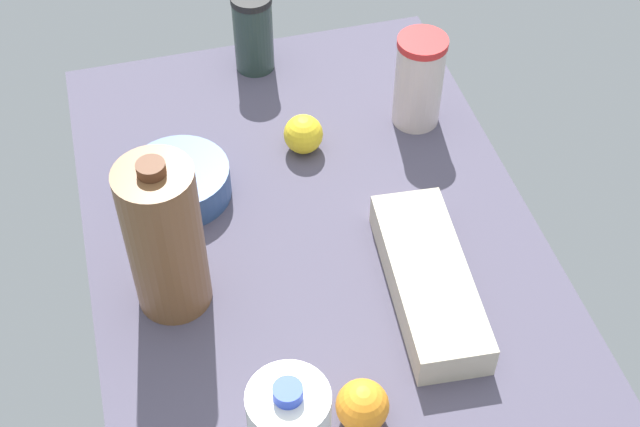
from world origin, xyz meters
The scene contains 8 objects.
countertop centered at (0.00, 0.00, 1.50)cm, with size 120.00×76.00×3.00cm, color #4B465A.
chocolate_milk_jug centered at (2.58, -24.66, 17.04)cm, with size 11.76×11.76×29.65cm.
mixing_bowl centered at (-19.76, -20.25, 6.00)cm, with size 17.82×17.82×5.99cm, color #314F85.
egg_carton centered at (12.21, 14.67, 6.06)cm, with size 33.72×11.82×6.12cm, color beige.
tumbler_cup centered at (-28.10, 26.40, 12.43)cm, with size 9.26×9.26×18.78cm.
shaker_bottle centered at (-51.98, 0.20, 11.46)cm, with size 8.10×8.10×16.85cm.
orange_by_jug centered at (31.55, -2.16, 6.83)cm, with size 7.66×7.66×7.66cm, color orange.
lemon_far_back centered at (-25.51, 3.57, 6.65)cm, with size 7.31×7.31×7.31cm, color yellow.
Camera 1 is at (92.36, -24.40, 117.56)cm, focal length 50.00 mm.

